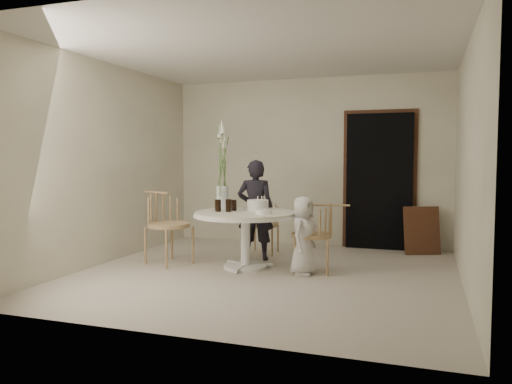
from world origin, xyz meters
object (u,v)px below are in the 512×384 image
(chair_right, at_px, (321,228))
(flower_vase, at_px, (222,174))
(chair_left, at_px, (162,217))
(girl, at_px, (255,210))
(table, at_px, (245,221))
(boy, at_px, (303,236))
(chair_far, at_px, (265,218))
(birthday_cake, at_px, (258,205))

(chair_right, xyz_separation_m, flower_vase, (-1.42, 0.25, 0.64))
(chair_left, xyz_separation_m, girl, (1.13, 0.59, 0.07))
(chair_right, height_order, chair_left, chair_left)
(table, bearing_deg, flower_vase, 144.99)
(chair_right, bearing_deg, boy, -56.42)
(chair_right, relative_size, boy, 0.90)
(chair_far, relative_size, boy, 0.83)
(chair_far, bearing_deg, girl, -88.55)
(chair_right, distance_m, boy, 0.27)
(table, relative_size, chair_left, 1.37)
(chair_right, relative_size, girl, 0.62)
(table, bearing_deg, chair_right, 4.07)
(girl, height_order, birthday_cake, girl)
(girl, height_order, flower_vase, flower_vase)
(chair_right, xyz_separation_m, chair_left, (-2.15, -0.12, 0.07))
(chair_right, height_order, flower_vase, flower_vase)
(table, xyz_separation_m, boy, (0.79, -0.11, -0.14))
(chair_right, height_order, boy, boy)
(chair_far, height_order, birthday_cake, birthday_cake)
(chair_left, distance_m, birthday_cake, 1.30)
(table, relative_size, flower_vase, 1.09)
(chair_left, height_order, boy, chair_left)
(girl, bearing_deg, chair_right, 144.03)
(chair_far, distance_m, girl, 0.61)
(flower_vase, bearing_deg, girl, 29.48)
(boy, height_order, flower_vase, flower_vase)
(chair_far, bearing_deg, boy, -57.36)
(table, distance_m, chair_right, 0.98)
(birthday_cake, bearing_deg, table, -110.03)
(chair_left, xyz_separation_m, birthday_cake, (1.26, 0.29, 0.17))
(chair_far, relative_size, chair_left, 0.82)
(chair_left, relative_size, boy, 1.02)
(flower_vase, bearing_deg, chair_far, 66.03)
(table, height_order, girl, girl)
(table, height_order, chair_far, chair_far)
(table, distance_m, birthday_cake, 0.31)
(chair_left, bearing_deg, birthday_cake, -54.35)
(girl, distance_m, birthday_cake, 0.35)
(birthday_cake, bearing_deg, boy, -26.64)
(chair_left, distance_m, flower_vase, 0.99)
(boy, distance_m, flower_vase, 1.50)
(birthday_cake, height_order, flower_vase, flower_vase)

